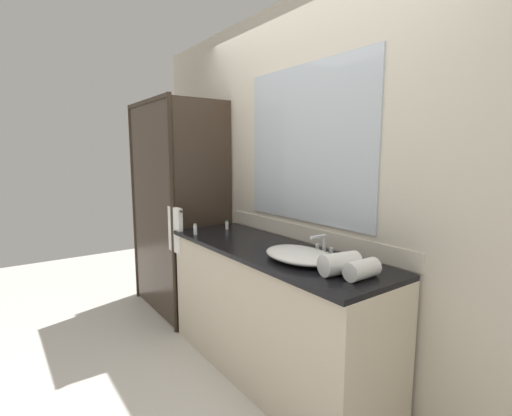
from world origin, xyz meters
TOP-DOWN VIEW (x-y plane):
  - ground_plane at (0.00, 0.00)m, footprint 8.00×8.00m
  - wall_back_with_mirror at (0.00, 0.34)m, footprint 4.40×0.06m
  - vanity_cabinet at (0.00, 0.01)m, footprint 1.80×0.58m
  - shower_enclosure at (-1.27, -0.19)m, footprint 1.20×0.59m
  - sink_basin at (0.34, -0.04)m, footprint 0.47×0.32m
  - faucet at (0.34, 0.16)m, footprint 0.17×0.13m
  - amenity_bottle_shampoo at (-0.65, -0.22)m, footprint 0.03×0.03m
  - amenity_bottle_conditioner at (-0.70, 0.09)m, footprint 0.03×0.03m
  - rolled_towel_near_edge at (0.76, -0.00)m, footprint 0.10×0.19m
  - rolled_towel_middle at (0.65, -0.04)m, footprint 0.15×0.22m

SIDE VIEW (x-z plane):
  - ground_plane at x=0.00m, z-range 0.00..0.00m
  - vanity_cabinet at x=0.00m, z-range 0.00..0.90m
  - sink_basin at x=0.34m, z-range 0.90..0.97m
  - amenity_bottle_conditioner at x=-0.70m, z-range 0.90..0.97m
  - amenity_bottle_shampoo at x=-0.65m, z-range 0.90..0.98m
  - faucet at x=0.34m, z-range 0.88..1.01m
  - rolled_towel_near_edge at x=0.76m, z-range 0.90..1.00m
  - rolled_towel_middle at x=0.65m, z-range 0.90..1.02m
  - shower_enclosure at x=-1.27m, z-range 0.02..2.02m
  - wall_back_with_mirror at x=0.00m, z-range 0.01..2.61m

